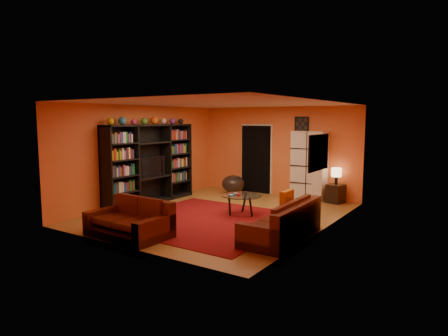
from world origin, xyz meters
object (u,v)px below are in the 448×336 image
Objects in this scene: loveseat at (132,221)px; bowl_chair at (233,184)px; table_lamp at (336,173)px; tv at (150,167)px; coffee_table at (242,197)px; entertainment_unit at (150,164)px; sofa at (285,224)px; storage_cabinet at (309,166)px; side_table at (336,194)px.

loveseat reaches higher than bowl_chair.
tv is at bearing -145.35° from table_lamp.
loveseat is at bearing -142.60° from tv.
table_lamp reaches higher than coffee_table.
sofa is (4.41, -1.00, -0.76)m from entertainment_unit.
entertainment_unit is at bearing 165.73° from sofa.
bowl_chair is at bearing 132.97° from sofa.
table_lamp is at bearing -55.35° from tv.
sofa is 2.03m from coffee_table.
sofa is at bearing -85.92° from table_lamp.
storage_cabinet reaches higher than side_table.
table_lamp reaches higher than sofa.
loveseat is at bearing -81.78° from bowl_chair.
bowl_chair is at bearing 126.53° from coffee_table.
table_lamp reaches higher than loveseat.
entertainment_unit is 3.19× the size of tv.
coffee_table is (0.91, 2.58, 0.15)m from loveseat.
tv is (0.05, -0.08, -0.06)m from entertainment_unit.
entertainment_unit is 6.00× the size of side_table.
entertainment_unit is 1.45× the size of sofa.
storage_cabinet is at bearing -48.90° from tv.
storage_cabinet is (0.60, 2.64, 0.53)m from coffee_table.
side_table is (2.31, 5.16, -0.03)m from loveseat.
loveseat is (1.84, -2.41, -0.77)m from entertainment_unit.
tv is 0.58× the size of loveseat.
tv reaches higher than loveseat.
tv is 4.51m from sofa.
table_lamp is (2.99, 0.43, 0.51)m from bowl_chair.
entertainment_unit is 1.85× the size of loveseat.
side_table is at bearing 8.23° from bowl_chair.
storage_cabinet is at bearing 12.38° from bowl_chair.
sofa is at bearing -101.96° from tv.
side_table is at bearing 92.59° from sofa.
table_lamp is at bearing -21.85° from loveseat.
sofa is 3.76m from side_table.
side_table is 0.56m from table_lamp.
coffee_table is 2.68m from bowl_chair.
coffee_table is at bearing -118.32° from table_lamp.
loveseat is at bearing -152.70° from sofa.
sofa reaches higher than bowl_chair.
coffee_table is 2.75m from storage_cabinet.
coffee_table is 2.96m from table_lamp.
entertainment_unit is 1.57× the size of storage_cabinet.
storage_cabinet is (3.35, 2.80, -0.09)m from entertainment_unit.
loveseat is at bearing -109.47° from coffee_table.
loveseat is 5.47m from storage_cabinet.
entertainment_unit is at bearing -146.42° from side_table.
tv is 0.45× the size of sofa.
sofa is 4.13× the size of side_table.
table_lamp is (4.14, 2.75, -0.24)m from entertainment_unit.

